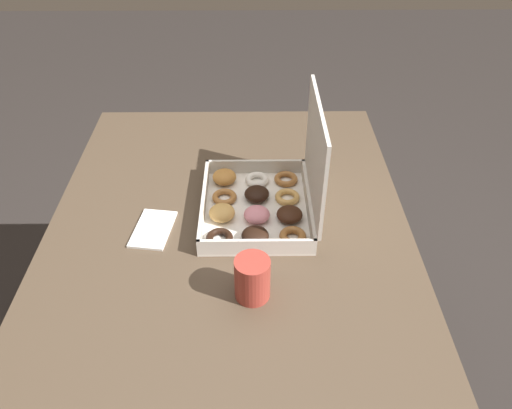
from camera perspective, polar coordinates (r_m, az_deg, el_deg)
The scene contains 5 objects.
ground_plane at distance 1.81m, azimuth -2.21°, elevation -20.43°, with size 8.00×8.00×0.00m, color #2D2826.
dining_table at distance 1.29m, azimuth -2.91°, elevation -5.29°, with size 1.07×0.86×0.77m.
donut_box at distance 1.20m, azimuth 1.40°, elevation 1.15°, with size 0.32×0.27×0.28m.
coffee_mug at distance 1.00m, azimuth -0.42°, elevation -8.39°, with size 0.07×0.07×0.10m.
paper_napkin at distance 1.20m, azimuth -11.67°, elevation -2.77°, with size 0.14×0.10×0.01m.
Camera 1 is at (0.92, 0.06, 1.55)m, focal length 35.00 mm.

